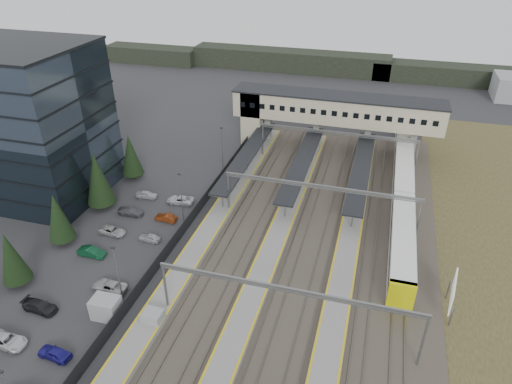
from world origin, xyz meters
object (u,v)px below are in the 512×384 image
(relay_cabin_far, at_px, (153,319))
(train, at_px, (403,172))
(office_building, at_px, (19,122))
(footbridge, at_px, (322,110))
(billboard, at_px, (453,292))
(relay_cabin_near, at_px, (106,308))

(relay_cabin_far, height_order, train, train)
(office_building, bearing_deg, train, 17.60)
(footbridge, xyz_separation_m, train, (16.30, -10.96, -5.73))
(office_building, height_order, billboard, office_building)
(relay_cabin_far, distance_m, footbridge, 53.95)
(relay_cabin_far, bearing_deg, footbridge, 78.93)
(relay_cabin_far, bearing_deg, billboard, 19.52)
(relay_cabin_far, height_order, footbridge, footbridge)
(office_building, relative_size, footbridge, 0.60)
(relay_cabin_far, bearing_deg, office_building, 146.04)
(train, bearing_deg, relay_cabin_far, -122.60)
(footbridge, bearing_deg, office_building, -145.53)
(relay_cabin_near, bearing_deg, train, 52.20)
(office_building, relative_size, relay_cabin_near, 7.63)
(relay_cabin_far, distance_m, billboard, 34.17)
(relay_cabin_near, height_order, billboard, billboard)
(office_building, xyz_separation_m, relay_cabin_near, (27.60, -22.73, -10.89))
(footbridge, bearing_deg, relay_cabin_far, -101.07)
(relay_cabin_near, distance_m, train, 52.87)
(relay_cabin_near, height_order, train, train)
(relay_cabin_near, height_order, relay_cabin_far, relay_cabin_near)
(relay_cabin_near, xyz_separation_m, billboard, (37.97, 11.62, 1.75))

